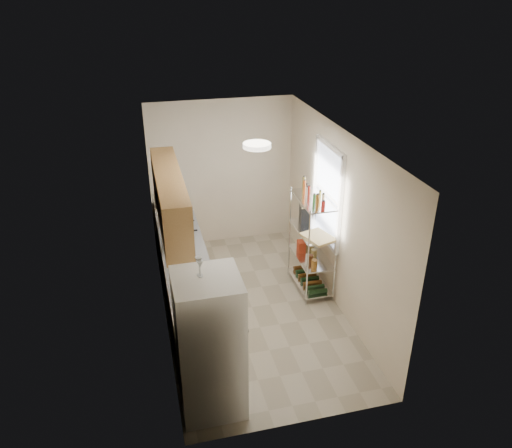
{
  "coord_description": "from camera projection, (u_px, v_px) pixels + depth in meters",
  "views": [
    {
      "loc": [
        -1.41,
        -5.89,
        4.38
      ],
      "look_at": [
        0.13,
        0.25,
        1.24
      ],
      "focal_mm": 35.0,
      "sensor_mm": 36.0,
      "label": 1
    }
  ],
  "objects": [
    {
      "name": "espresso_machine",
      "position": [
        305.0,
        213.0,
        7.63
      ],
      "size": [
        0.19,
        0.25,
        0.27
      ],
      "primitive_type": "cube",
      "rotation": [
        0.0,
        0.0,
        -0.17
      ],
      "color": "black",
      "rests_on": "bakers_rack"
    },
    {
      "name": "rice_cooker",
      "position": [
        177.0,
        241.0,
        7.08
      ],
      "size": [
        0.28,
        0.28,
        0.22
      ],
      "primitive_type": "cylinder",
      "color": "white",
      "rests_on": "counter_run"
    },
    {
      "name": "upper_cabinets",
      "position": [
        170.0,
        199.0,
        6.43
      ],
      "size": [
        0.33,
        2.2,
        0.72
      ],
      "primitive_type": "cube",
      "color": "tan",
      "rests_on": "room"
    },
    {
      "name": "room",
      "position": [
        251.0,
        229.0,
        6.79
      ],
      "size": [
        2.52,
        4.42,
        2.62
      ],
      "color": "#AA9F89",
      "rests_on": "ground"
    },
    {
      "name": "window",
      "position": [
        328.0,
        194.0,
        7.25
      ],
      "size": [
        0.06,
        1.0,
        1.46
      ],
      "primitive_type": "cube",
      "color": "white",
      "rests_on": "room"
    },
    {
      "name": "storage_bag",
      "position": [
        301.0,
        246.0,
        7.7
      ],
      "size": [
        0.12,
        0.16,
        0.17
      ],
      "primitive_type": "cube",
      "rotation": [
        0.0,
        0.0,
        -0.07
      ],
      "color": "#9E2B13",
      "rests_on": "bakers_rack"
    },
    {
      "name": "cutting_board",
      "position": [
        319.0,
        237.0,
        7.16
      ],
      "size": [
        0.48,
        0.55,
        0.03
      ],
      "primitive_type": "cube",
      "rotation": [
        0.0,
        0.0,
        0.32
      ],
      "color": "tan",
      "rests_on": "bakers_rack"
    },
    {
      "name": "range_hood",
      "position": [
        171.0,
        204.0,
        7.32
      ],
      "size": [
        0.5,
        0.6,
        0.12
      ],
      "primitive_type": "cube",
      "color": "#B7BABC",
      "rests_on": "room"
    },
    {
      "name": "ceiling_dome",
      "position": [
        257.0,
        145.0,
        5.97
      ],
      "size": [
        0.34,
        0.34,
        0.05
      ],
      "primitive_type": "cylinder",
      "color": "white",
      "rests_on": "room"
    },
    {
      "name": "frying_pan_small",
      "position": [
        177.0,
        221.0,
        7.86
      ],
      "size": [
        0.24,
        0.24,
        0.04
      ],
      "primitive_type": "cylinder",
      "rotation": [
        0.0,
        0.0,
        -0.14
      ],
      "color": "black",
      "rests_on": "counter_run"
    },
    {
      "name": "bakers_rack",
      "position": [
        313.0,
        224.0,
        7.35
      ],
      "size": [
        0.45,
        0.9,
        1.73
      ],
      "color": "silver",
      "rests_on": "ground"
    },
    {
      "name": "counter_run",
      "position": [
        184.0,
        274.0,
        7.35
      ],
      "size": [
        0.63,
        3.51,
        0.9
      ],
      "color": "tan",
      "rests_on": "ground"
    },
    {
      "name": "wine_glass_b",
      "position": [
        199.0,
        266.0,
        4.98
      ],
      "size": [
        0.07,
        0.07,
        0.21
      ],
      "primitive_type": null,
      "color": "silver",
      "rests_on": "refrigerator"
    },
    {
      "name": "refrigerator",
      "position": [
        210.0,
        345.0,
        5.35
      ],
      "size": [
        0.69,
        0.69,
        1.68
      ],
      "primitive_type": "cube",
      "color": "white",
      "rests_on": "ground"
    },
    {
      "name": "wine_glass_a",
      "position": [
        200.0,
        269.0,
        4.96
      ],
      "size": [
        0.06,
        0.06,
        0.18
      ],
      "primitive_type": null,
      "color": "silver",
      "rests_on": "refrigerator"
    },
    {
      "name": "frying_pan_large",
      "position": [
        178.0,
        232.0,
        7.54
      ],
      "size": [
        0.27,
        0.27,
        0.04
      ],
      "primitive_type": "cylinder",
      "rotation": [
        0.0,
        0.0,
        -0.08
      ],
      "color": "black",
      "rests_on": "counter_run"
    }
  ]
}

